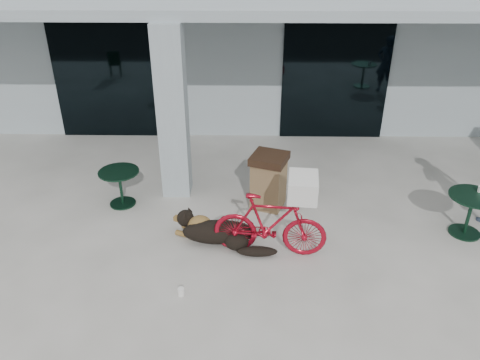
{
  "coord_description": "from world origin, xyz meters",
  "views": [
    {
      "loc": [
        -0.19,
        -5.44,
        4.47
      ],
      "look_at": [
        -0.29,
        0.91,
        1.0
      ],
      "focal_mm": 35.0,
      "sensor_mm": 36.0,
      "label": 1
    }
  ],
  "objects_px": {
    "cafe_table_far": "(469,215)",
    "trash_receptacle": "(269,181)",
    "dog": "(219,231)",
    "cafe_table_near": "(121,188)",
    "bicycle": "(270,225)"
  },
  "relations": [
    {
      "from": "cafe_table_far",
      "to": "trash_receptacle",
      "type": "distance_m",
      "value": 3.32
    },
    {
      "from": "cafe_table_far",
      "to": "dog",
      "type": "bearing_deg",
      "value": -175.49
    },
    {
      "from": "cafe_table_near",
      "to": "dog",
      "type": "bearing_deg",
      "value": -32.3
    },
    {
      "from": "bicycle",
      "to": "cafe_table_near",
      "type": "distance_m",
      "value": 2.97
    },
    {
      "from": "cafe_table_far",
      "to": "cafe_table_near",
      "type": "bearing_deg",
      "value": 171.89
    },
    {
      "from": "bicycle",
      "to": "cafe_table_far",
      "type": "relative_size",
      "value": 2.23
    },
    {
      "from": "bicycle",
      "to": "trash_receptacle",
      "type": "xyz_separation_m",
      "value": [
        0.04,
        1.4,
        -0.01
      ]
    },
    {
      "from": "dog",
      "to": "trash_receptacle",
      "type": "height_order",
      "value": "trash_receptacle"
    },
    {
      "from": "dog",
      "to": "bicycle",
      "type": "bearing_deg",
      "value": 5.07
    },
    {
      "from": "dog",
      "to": "cafe_table_far",
      "type": "height_order",
      "value": "cafe_table_far"
    },
    {
      "from": "dog",
      "to": "cafe_table_near",
      "type": "bearing_deg",
      "value": 170.23
    },
    {
      "from": "bicycle",
      "to": "dog",
      "type": "distance_m",
      "value": 0.88
    },
    {
      "from": "bicycle",
      "to": "dog",
      "type": "relative_size",
      "value": 1.28
    },
    {
      "from": "cafe_table_far",
      "to": "trash_receptacle",
      "type": "height_order",
      "value": "trash_receptacle"
    },
    {
      "from": "bicycle",
      "to": "trash_receptacle",
      "type": "height_order",
      "value": "bicycle"
    }
  ]
}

